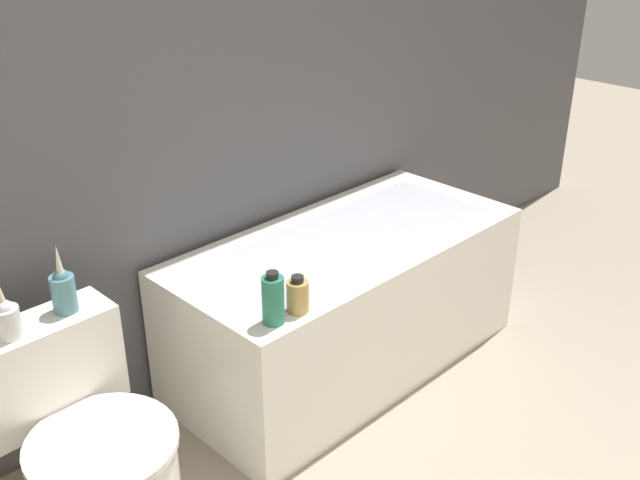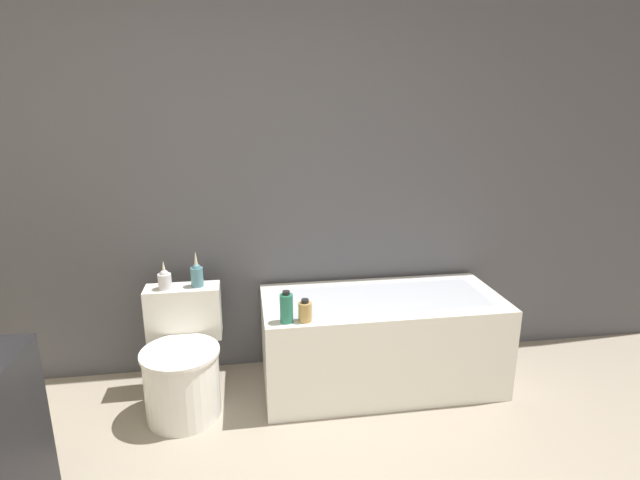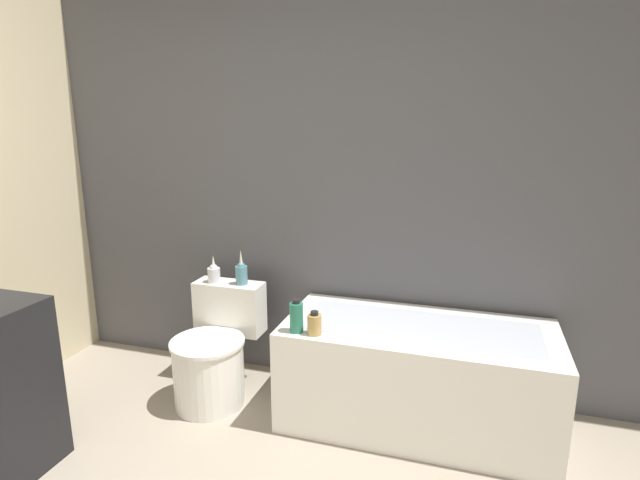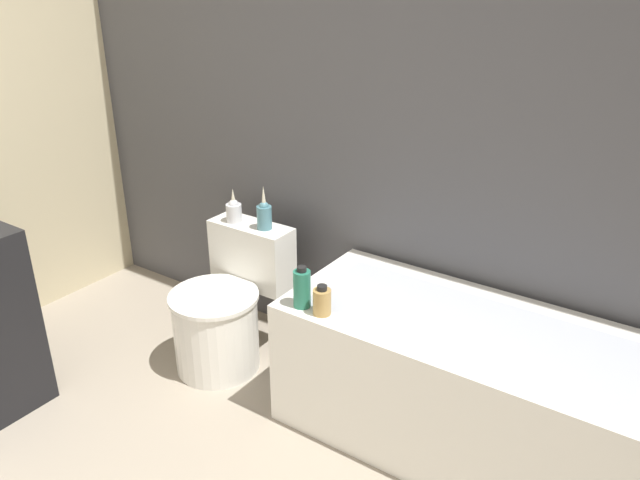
# 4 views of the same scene
# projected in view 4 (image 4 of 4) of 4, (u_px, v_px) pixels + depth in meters

# --- Properties ---
(wall_back_tiled) EXTENTS (6.40, 0.06, 2.60)m
(wall_back_tiled) POSITION_uv_depth(u_px,v_px,m) (350.00, 94.00, 2.80)
(wall_back_tiled) COLOR #4C4C51
(wall_back_tiled) RESTS_ON ground_plane
(bathtub) EXTENTS (1.44, 0.66, 0.57)m
(bathtub) POSITION_uv_depth(u_px,v_px,m) (460.00, 383.00, 2.52)
(bathtub) COLOR white
(bathtub) RESTS_ON ground
(toilet) EXTENTS (0.43, 0.59, 0.66)m
(toilet) POSITION_uv_depth(u_px,v_px,m) (226.00, 310.00, 3.06)
(toilet) COLOR white
(toilet) RESTS_ON ground
(vase_gold) EXTENTS (0.08, 0.08, 0.17)m
(vase_gold) POSITION_uv_depth(u_px,v_px,m) (234.00, 210.00, 3.07)
(vase_gold) COLOR silver
(vase_gold) RESTS_ON toilet
(vase_silver) EXTENTS (0.07, 0.07, 0.22)m
(vase_silver) POSITION_uv_depth(u_px,v_px,m) (264.00, 214.00, 2.98)
(vase_silver) COLOR teal
(vase_silver) RESTS_ON toilet
(shampoo_bottle_tall) EXTENTS (0.07, 0.07, 0.18)m
(shampoo_bottle_tall) POSITION_uv_depth(u_px,v_px,m) (302.00, 288.00, 2.49)
(shampoo_bottle_tall) COLOR #267259
(shampoo_bottle_tall) RESTS_ON bathtub
(shampoo_bottle_short) EXTENTS (0.07, 0.07, 0.13)m
(shampoo_bottle_short) POSITION_uv_depth(u_px,v_px,m) (322.00, 301.00, 2.44)
(shampoo_bottle_short) COLOR tan
(shampoo_bottle_short) RESTS_ON bathtub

